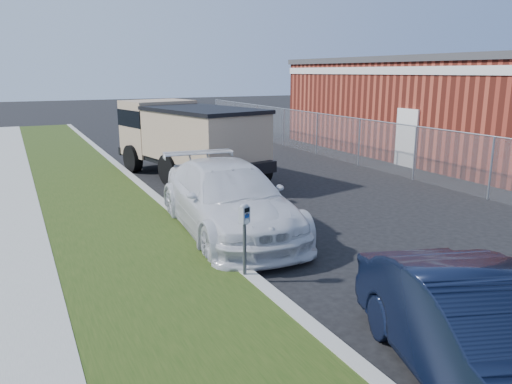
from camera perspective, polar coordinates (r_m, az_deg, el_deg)
name	(u,v)px	position (r m, az deg, el deg)	size (l,w,h in m)	color
ground	(334,240)	(11.03, 8.89, -5.40)	(120.00, 120.00, 0.00)	black
streetside	(52,247)	(11.08, -22.29, -5.83)	(6.12, 50.00, 0.15)	gray
chainlink_fence	(360,133)	(19.78, 11.76, 6.64)	(0.06, 30.06, 30.00)	slate
brick_building	(454,104)	(24.50, 21.72, 9.29)	(9.20, 14.20, 4.17)	maroon
parking_meter	(245,224)	(8.43, -1.32, -3.68)	(0.21, 0.17, 1.29)	#3F4247
white_wagon	(228,199)	(11.22, -3.24, -0.77)	(2.19, 5.39, 1.56)	silver
navy_sedan	(480,336)	(6.33, 24.27, -14.80)	(1.43, 4.11, 1.35)	black
dump_truck	(186,136)	(17.41, -8.01, 6.41)	(3.78, 6.82, 2.53)	black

